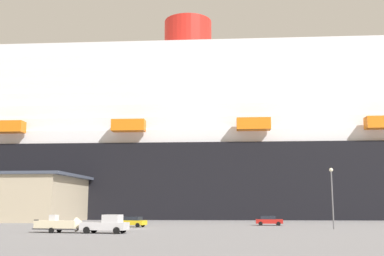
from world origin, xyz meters
TOP-DOWN VIEW (x-y plane):
  - ground_plane at (0.00, 30.00)m, footprint 600.00×600.00m
  - cruise_ship at (26.22, 66.14)m, footprint 259.83×61.42m
  - pickup_truck at (-0.86, -11.99)m, footprint 5.71×2.56m
  - small_boat_on_trailer at (-6.57, -11.64)m, footprint 7.55×2.23m
  - street_lamp at (27.08, 3.61)m, footprint 0.56×0.56m
  - parked_car_yellow_taxi at (-3.01, 5.74)m, footprint 4.72×2.66m
  - parked_car_red_hatchback at (17.94, 15.63)m, footprint 4.60×2.39m

SIDE VIEW (x-z plane):
  - ground_plane at x=0.00m, z-range 0.00..0.00m
  - parked_car_yellow_taxi at x=-3.01m, z-range 0.04..1.62m
  - parked_car_red_hatchback at x=17.94m, z-range 0.04..1.62m
  - small_boat_on_trailer at x=-6.57m, z-range -0.11..2.04m
  - pickup_truck at x=-0.86m, z-range -0.06..2.14m
  - street_lamp at x=27.08m, z-range 1.25..9.86m
  - cruise_ship at x=26.22m, z-range -13.82..50.63m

